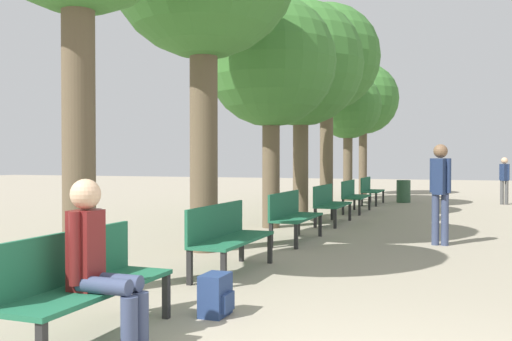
{
  "coord_description": "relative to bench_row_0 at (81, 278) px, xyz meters",
  "views": [
    {
      "loc": [
        0.72,
        -3.44,
        1.49
      ],
      "look_at": [
        -2.31,
        4.81,
        1.32
      ],
      "focal_mm": 40.0,
      "sensor_mm": 36.0,
      "label": 1
    }
  ],
  "objects": [
    {
      "name": "tree_row_3",
      "position": [
        -1.03,
        10.3,
        3.4
      ],
      "size": [
        3.23,
        3.23,
        5.57
      ],
      "color": "brown",
      "rests_on": "ground_plane"
    },
    {
      "name": "tree_row_2",
      "position": [
        -1.03,
        7.91,
        3.06
      ],
      "size": [
        2.83,
        2.83,
        5.04
      ],
      "color": "brown",
      "rests_on": "ground_plane"
    },
    {
      "name": "trash_bin",
      "position": [
        0.96,
        16.34,
        -0.13
      ],
      "size": [
        0.47,
        0.47,
        0.77
      ],
      "color": "#2D5138",
      "rests_on": "ground_plane"
    },
    {
      "name": "bench_row_1",
      "position": [
        0.0,
        3.02,
        0.0
      ],
      "size": [
        0.53,
        1.76,
        0.89
      ],
      "color": "#1E6042",
      "rests_on": "ground_plane"
    },
    {
      "name": "bench_row_3",
      "position": [
        0.0,
        9.07,
        0.0
      ],
      "size": [
        0.53,
        1.76,
        0.89
      ],
      "color": "#1E6042",
      "rests_on": "ground_plane"
    },
    {
      "name": "bench_row_0",
      "position": [
        0.0,
        0.0,
        0.0
      ],
      "size": [
        0.53,
        1.76,
        0.89
      ],
      "color": "#1E6042",
      "rests_on": "ground_plane"
    },
    {
      "name": "bench_row_5",
      "position": [
        0.0,
        15.12,
        0.0
      ],
      "size": [
        0.53,
        1.76,
        0.89
      ],
      "color": "#1E6042",
      "rests_on": "ground_plane"
    },
    {
      "name": "tree_row_4",
      "position": [
        -1.03,
        13.22,
        4.04
      ],
      "size": [
        3.25,
        3.25,
        6.23
      ],
      "color": "brown",
      "rests_on": "ground_plane"
    },
    {
      "name": "backpack",
      "position": [
        0.72,
        1.08,
        -0.32
      ],
      "size": [
        0.26,
        0.33,
        0.4
      ],
      "color": "navy",
      "rests_on": "ground_plane"
    },
    {
      "name": "tree_row_5",
      "position": [
        -1.03,
        16.6,
        2.87
      ],
      "size": [
        2.41,
        2.41,
        4.64
      ],
      "color": "brown",
      "rests_on": "ground_plane"
    },
    {
      "name": "tree_row_6",
      "position": [
        -1.03,
        19.85,
        3.45
      ],
      "size": [
        2.93,
        2.93,
        5.47
      ],
      "color": "brown",
      "rests_on": "ground_plane"
    },
    {
      "name": "pedestrian_mid",
      "position": [
        4.17,
        16.58,
        0.37
      ],
      "size": [
        0.32,
        0.28,
        1.56
      ],
      "color": "#4C4C4C",
      "rests_on": "ground_plane"
    },
    {
      "name": "pedestrian_near",
      "position": [
        2.55,
        6.49,
        0.49
      ],
      "size": [
        0.36,
        0.3,
        1.75
      ],
      "color": "#384260",
      "rests_on": "ground_plane"
    },
    {
      "name": "person_seated",
      "position": [
        0.25,
        -0.11,
        0.19
      ],
      "size": [
        0.63,
        0.36,
        1.34
      ],
      "color": "#384260",
      "rests_on": "ground_plane"
    },
    {
      "name": "bench_row_4",
      "position": [
        0.0,
        12.1,
        0.0
      ],
      "size": [
        0.53,
        1.76,
        0.89
      ],
      "color": "#1E6042",
      "rests_on": "ground_plane"
    },
    {
      "name": "bench_row_2",
      "position": [
        0.0,
        6.05,
        0.0
      ],
      "size": [
        0.53,
        1.76,
        0.89
      ],
      "color": "#1E6042",
      "rests_on": "ground_plane"
    }
  ]
}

